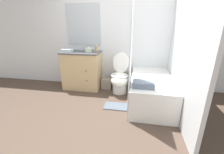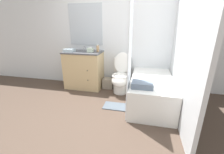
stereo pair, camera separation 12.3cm
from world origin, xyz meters
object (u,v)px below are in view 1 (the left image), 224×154
Objects in this scene: hand_towel_folded at (67,51)px; wastebasket at (107,83)px; soap_dispenser at (96,48)px; bath_towel_folded at (143,84)px; toilet at (120,77)px; tissue_box at (89,50)px; bath_mat at (116,106)px; bathtub at (151,90)px; vanity_cabinet at (82,70)px; sink_faucet at (84,49)px.

wastebasket is at bearing 11.14° from hand_towel_folded.
soap_dispenser is at bearing 13.55° from hand_towel_folded.
hand_towel_folded is at bearing 153.52° from bath_towel_folded.
wastebasket is at bearing 129.23° from bath_towel_folded.
tissue_box reaches higher than toilet.
soap_dispenser is at bearing 136.71° from bath_towel_folded.
soap_dispenser is 1.40m from bath_mat.
bath_towel_folded is (0.49, -0.85, 0.21)m from toilet.
wastebasket is at bearing 11.59° from tissue_box.
bathtub is at bearing -29.68° from toilet.
vanity_cabinet is at bearing -172.37° from soap_dispenser.
bathtub is 0.59m from bath_towel_folded.
bath_mat is (-0.65, -0.30, -0.25)m from bathtub.
soap_dispenser is 0.39× the size of bath_mat.
bathtub reaches higher than wastebasket.
bath_towel_folded is (1.41, -0.95, 0.11)m from vanity_cabinet.
hand_towel_folded is (-0.64, -0.15, -0.04)m from soap_dispenser.
bath_mat is at bearing -39.90° from vanity_cabinet.
hand_towel_folded is 1.93m from bath_towel_folded.
tissue_box reaches higher than bath_towel_folded.
vanity_cabinet is at bearing 173.77° from toilet.
bathtub is at bearing -23.04° from soap_dispenser.
toilet reaches higher than wastebasket.
tissue_box is 0.37× the size of bath_towel_folded.
hand_towel_folded reaches higher than bath_mat.
soap_dispenser is (0.16, 0.06, 0.03)m from tissue_box.
bathtub is at bearing 69.61° from bath_towel_folded.
sink_faucet is 1.62m from bath_mat.
bathtub is 1.15m from wastebasket.
sink_faucet is 1.84m from bathtub.
tissue_box reaches higher than vanity_cabinet.
vanity_cabinet is 6.26× the size of sink_faucet.
vanity_cabinet is 0.62m from soap_dispenser.
soap_dispenser is (0.35, 0.05, 0.51)m from vanity_cabinet.
hand_towel_folded is (-0.29, -0.28, 0.00)m from sink_faucet.
soap_dispenser is at bearing -175.71° from wastebasket.
vanity_cabinet is 3.56× the size of wastebasket.
hand_towel_folded is at bearing 151.03° from bath_mat.
bathtub is at bearing -18.36° from tissue_box.
toilet is 1.34m from hand_towel_folded.
tissue_box reaches higher than wastebasket.
hand_towel_folded is at bearing -179.74° from toilet.
bath_towel_folded is (1.70, -0.85, -0.36)m from hand_towel_folded.
sink_faucet is at bearing 135.60° from tissue_box.
sink_faucet is 1.12m from toilet.
toilet reaches higher than bath_mat.
wastebasket is at bearing 151.63° from bathtub.
tissue_box is (0.19, -0.19, 0.01)m from sink_faucet.
wastebasket is 0.90m from tissue_box.
soap_dispenser is at bearing -19.67° from sink_faucet.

